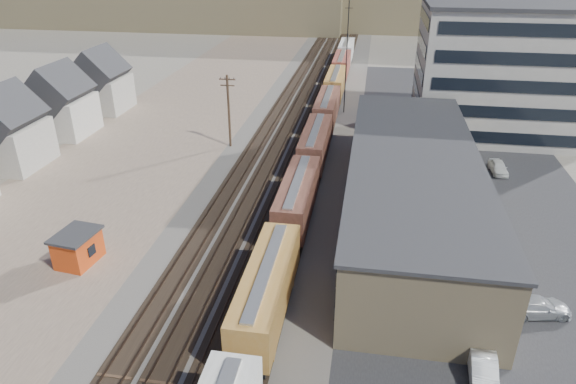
% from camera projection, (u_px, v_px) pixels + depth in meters
% --- Properties ---
extents(ballast_bed, '(18.00, 200.00, 0.06)m').
position_uv_depth(ballast_bed, '(299.00, 130.00, 77.24)').
color(ballast_bed, '#4C4742').
rests_on(ballast_bed, ground).
extents(dirt_yard, '(24.00, 180.00, 0.03)m').
position_uv_depth(dirt_yard, '(147.00, 146.00, 71.37)').
color(dirt_yard, brown).
rests_on(dirt_yard, ground).
extents(asphalt_lot, '(26.00, 120.00, 0.04)m').
position_uv_depth(asphalt_lot, '(464.00, 183.00, 60.75)').
color(asphalt_lot, '#232326').
rests_on(asphalt_lot, ground).
extents(rail_tracks, '(11.40, 200.00, 0.24)m').
position_uv_depth(rail_tracks, '(296.00, 130.00, 77.29)').
color(rail_tracks, black).
rests_on(rail_tracks, ground).
extents(freight_train, '(3.00, 119.74, 4.46)m').
position_uv_depth(freight_train, '(322.00, 124.00, 71.42)').
color(freight_train, black).
rests_on(freight_train, ground).
extents(warehouse, '(12.40, 40.40, 7.25)m').
position_uv_depth(warehouse, '(411.00, 187.00, 51.33)').
color(warehouse, tan).
rests_on(warehouse, ground).
extents(office_tower, '(22.60, 18.60, 18.45)m').
position_uv_depth(office_tower, '(498.00, 69.00, 73.39)').
color(office_tower, '#9E998E').
rests_on(office_tower, ground).
extents(utility_pole_north, '(2.20, 0.32, 10.00)m').
position_uv_depth(utility_pole_north, '(229.00, 110.00, 69.09)').
color(utility_pole_north, '#382619').
rests_on(utility_pole_north, ground).
extents(radio_mast, '(1.20, 0.16, 18.00)m').
position_uv_depth(radio_mast, '(346.00, 57.00, 81.15)').
color(radio_mast, black).
rests_on(radio_mast, ground).
extents(maintenance_shed, '(3.63, 4.43, 2.98)m').
position_uv_depth(maintenance_shed, '(78.00, 248.00, 45.25)').
color(maintenance_shed, '#C74012').
rests_on(maintenance_shed, ground).
extents(parked_car_white, '(1.95, 4.87, 1.58)m').
position_uv_depth(parked_car_white, '(483.00, 369.00, 33.48)').
color(parked_car_white, silver).
rests_on(parked_car_white, ground).
extents(parked_car_silver, '(5.47, 3.00, 1.50)m').
position_uv_depth(parked_car_silver, '(537.00, 307.00, 39.17)').
color(parked_car_silver, '#9FA3A7').
rests_on(parked_car_silver, ground).
extents(parked_car_blue, '(5.84, 4.48, 1.47)m').
position_uv_depth(parked_car_blue, '(463.00, 125.00, 77.54)').
color(parked_car_blue, navy).
rests_on(parked_car_blue, ground).
extents(parked_car_far, '(1.98, 4.43, 1.48)m').
position_uv_depth(parked_car_far, '(498.00, 167.00, 63.02)').
color(parked_car_far, silver).
rests_on(parked_car_far, ground).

